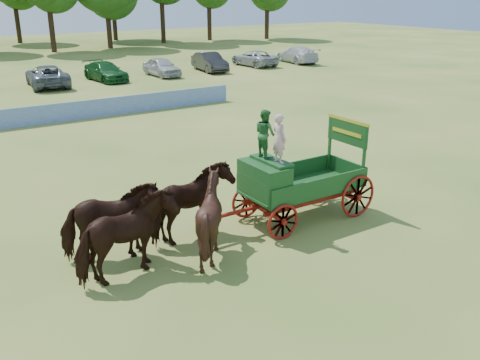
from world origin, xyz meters
name	(u,v)px	position (x,y,z in m)	size (l,w,h in m)	color
ground	(201,258)	(0.00, 0.00, 0.00)	(160.00, 160.00, 0.00)	#A19849
horse_lead_left	(127,238)	(-2.04, 0.09, 1.10)	(1.19, 2.61, 2.20)	black
horse_lead_right	(111,223)	(-2.04, 1.19, 1.10)	(1.19, 2.61, 2.20)	black
horse_wheel_left	(210,217)	(0.36, 0.09, 1.10)	(1.78, 2.00, 2.21)	black
horse_wheel_right	(191,204)	(0.36, 1.19, 1.10)	(1.19, 2.61, 2.20)	black
farm_dray	(285,175)	(3.34, 0.67, 1.57)	(5.99, 2.00, 3.60)	maroon
sponsor_banner	(16,118)	(-1.00, 18.00, 0.53)	(26.00, 0.08, 1.05)	#1D409F
parked_cars	(19,79)	(1.70, 29.96, 0.76)	(56.57, 6.72, 1.64)	silver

